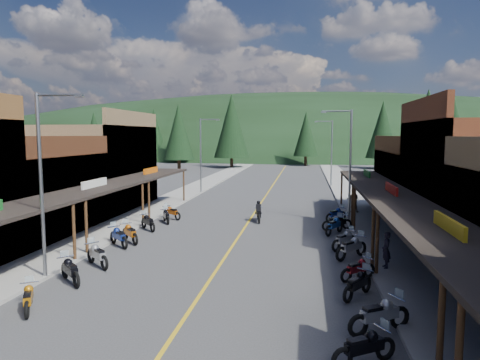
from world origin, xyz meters
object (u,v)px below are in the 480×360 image
at_px(pine_7, 154,131).
at_px(pine_11, 427,128).
at_px(bike_east_7, 351,246).
at_px(shop_west_2, 20,194).
at_px(bike_east_8, 344,239).
at_px(bike_west_7, 119,235).
at_px(bike_west_4, 28,297).
at_px(bike_east_3, 364,345).
at_px(pine_0, 94,134).
at_px(rider_on_bike, 259,213).
at_px(pine_5, 453,127).
at_px(shop_east_3, 436,185).
at_px(streetlight_2, 348,161).
at_px(bike_east_5, 358,283).
at_px(pine_3, 306,134).
at_px(bike_west_10, 166,215).
at_px(pine_9, 442,134).
at_px(shop_west_3, 93,167).
at_px(bike_east_11, 336,213).
at_px(bike_west_8, 130,232).
at_px(pedestrian_east_b, 353,200).
at_px(bike_east_9, 334,225).
at_px(pine_8, 134,137).
at_px(bike_east_10, 337,221).
at_px(pedestrian_east_a, 386,250).
at_px(bike_east_4, 380,313).
at_px(bike_east_6, 358,268).
at_px(bike_west_5, 70,269).
at_px(streetlight_3, 330,150).
at_px(pine_4, 383,130).
at_px(bike_west_9, 148,221).
at_px(pine_2, 232,126).
at_px(bike_west_6, 97,254).
at_px(pine_10, 179,132).
at_px(bike_west_11, 172,212).

bearing_deg(pine_7, pine_11, -36.16).
bearing_deg(bike_east_7, shop_west_2, -143.89).
bearing_deg(bike_east_8, bike_west_7, -135.08).
relative_size(shop_west_2, bike_west_4, 5.77).
bearing_deg(bike_east_3, pine_0, -179.58).
xyz_separation_m(pine_11, rider_on_bike, (-19.28, -30.21, -6.55)).
distance_m(pine_5, pine_11, 36.78).
distance_m(shop_east_3, streetlight_2, 7.80).
height_order(bike_west_4, bike_east_8, bike_east_8).
relative_size(pine_11, rider_on_bike, 5.73).
bearing_deg(bike_east_5, pine_3, 125.62).
distance_m(pine_7, bike_west_10, 74.71).
height_order(pine_9, bike_west_7, pine_9).
distance_m(pine_0, rider_on_bike, 68.05).
bearing_deg(bike_west_7, pine_9, 9.25).
bearing_deg(shop_west_3, bike_east_11, -7.23).
height_order(bike_west_8, pedestrian_east_b, pedestrian_east_b).
distance_m(bike_east_7, bike_east_9, 5.40).
bearing_deg(bike_east_9, shop_west_3, -168.55).
distance_m(pine_8, bike_east_10, 44.62).
bearing_deg(pedestrian_east_a, bike_east_4, -17.59).
distance_m(shop_east_3, pine_0, 74.00).
xyz_separation_m(bike_east_8, bike_east_10, (-0.04, 4.80, 0.01)).
distance_m(shop_west_3, pedestrian_east_b, 21.72).
xyz_separation_m(bike_west_7, rider_on_bike, (7.04, 8.10, 0.00)).
relative_size(bike_east_6, pedestrian_east_b, 1.00).
bearing_deg(bike_west_5, streetlight_3, 23.52).
bearing_deg(pine_11, bike_east_8, -110.49).
distance_m(pine_3, bike_east_7, 67.08).
xyz_separation_m(bike_west_8, pedestrian_east_b, (13.83, 11.37, 0.48)).
xyz_separation_m(pine_0, pine_7, (8.00, 14.00, 0.75)).
relative_size(pine_4, pine_9, 1.16).
bearing_deg(pine_7, bike_east_7, -63.44).
height_order(bike_east_3, bike_east_4, bike_east_4).
relative_size(pine_4, bike_east_7, 5.41).
bearing_deg(bike_east_6, streetlight_2, 137.70).
relative_size(pine_0, bike_east_6, 5.72).
bearing_deg(bike_west_7, bike_east_3, -89.02).
height_order(pine_3, bike_west_9, pine_3).
height_order(bike_west_5, bike_east_3, bike_west_5).
bearing_deg(bike_west_9, shop_west_2, 153.21).
relative_size(pine_2, bike_west_6, 6.34).
relative_size(bike_east_4, bike_east_5, 1.11).
bearing_deg(pine_4, pedestrian_east_a, -99.31).
height_order(bike_east_4, rider_on_bike, rider_on_bike).
distance_m(streetlight_2, bike_west_9, 14.30).
bearing_deg(bike_west_7, bike_east_9, -25.07).
distance_m(pine_10, bike_west_8, 51.19).
relative_size(shop_west_3, bike_west_5, 5.04).
bearing_deg(pine_7, bike_west_11, -69.00).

